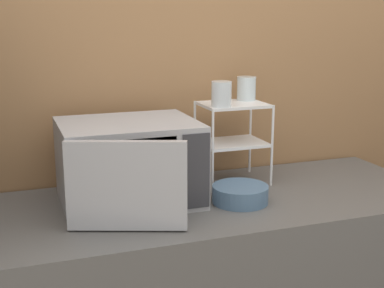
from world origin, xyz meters
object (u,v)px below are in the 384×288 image
(microwave, at_px, (129,163))
(bowl, at_px, (240,194))
(glass_front_left, at_px, (221,94))
(glass_back_right, at_px, (246,88))
(dish_rack, at_px, (233,126))

(microwave, height_order, bowl, microwave)
(glass_front_left, height_order, bowl, glass_front_left)
(bowl, bearing_deg, glass_back_right, 62.24)
(microwave, relative_size, glass_front_left, 5.61)
(dish_rack, relative_size, glass_front_left, 3.37)
(dish_rack, height_order, bowl, dish_rack)
(microwave, bearing_deg, glass_back_right, 17.29)
(glass_back_right, bearing_deg, microwave, -162.71)
(dish_rack, bearing_deg, glass_front_left, -142.08)
(microwave, distance_m, dish_rack, 0.48)
(bowl, bearing_deg, microwave, 160.98)
(dish_rack, bearing_deg, microwave, -166.09)
(microwave, relative_size, glass_back_right, 5.61)
(dish_rack, distance_m, glass_back_right, 0.17)
(bowl, bearing_deg, dish_rack, 72.88)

